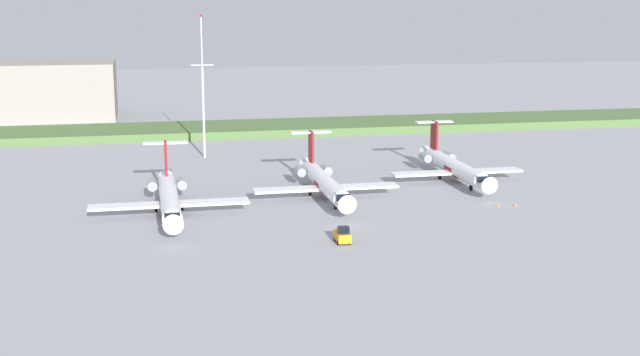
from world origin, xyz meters
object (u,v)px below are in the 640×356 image
(regional_jet_second, at_px, (324,181))
(regional_jet_third, at_px, (454,166))
(regional_jet_nearest, at_px, (169,197))
(antenna_mast, at_px, (203,100))
(safety_cone_front_marker, at_px, (498,205))
(baggage_tug, at_px, (343,235))
(safety_cone_mid_marker, at_px, (515,205))

(regional_jet_second, xyz_separation_m, regional_jet_third, (24.56, 7.68, 0.00))
(regional_jet_nearest, relative_size, antenna_mast, 1.11)
(regional_jet_nearest, xyz_separation_m, safety_cone_front_marker, (48.76, -5.70, -2.26))
(regional_jet_nearest, height_order, baggage_tug, regional_jet_nearest)
(baggage_tug, bearing_deg, safety_cone_front_marker, 27.27)
(regional_jet_nearest, distance_m, regional_jet_third, 50.76)
(regional_jet_nearest, relative_size, regional_jet_second, 1.00)
(regional_jet_nearest, bearing_deg, safety_cone_mid_marker, -6.62)
(regional_jet_third, bearing_deg, regional_jet_second, -162.64)
(antenna_mast, distance_m, baggage_tug, 66.90)
(antenna_mast, bearing_deg, safety_cone_front_marker, -51.47)
(baggage_tug, distance_m, safety_cone_mid_marker, 33.28)
(regional_jet_second, xyz_separation_m, safety_cone_mid_marker, (27.09, -11.93, -2.26))
(regional_jet_second, height_order, baggage_tug, regional_jet_second)
(antenna_mast, height_order, safety_cone_mid_marker, antenna_mast)
(regional_jet_third, bearing_deg, regional_jet_nearest, -164.42)
(regional_jet_second, relative_size, baggage_tug, 9.69)
(regional_jet_nearest, relative_size, safety_cone_front_marker, 56.36)
(baggage_tug, relative_size, safety_cone_mid_marker, 5.82)
(antenna_mast, bearing_deg, regional_jet_second, -67.82)
(safety_cone_front_marker, distance_m, safety_cone_mid_marker, 2.68)
(baggage_tug, bearing_deg, regional_jet_nearest, 136.83)
(regional_jet_second, height_order, safety_cone_front_marker, regional_jet_second)
(regional_jet_nearest, bearing_deg, antenna_mast, 79.35)
(regional_jet_second, height_order, safety_cone_mid_marker, regional_jet_second)
(regional_jet_third, relative_size, baggage_tug, 9.69)
(antenna_mast, height_order, baggage_tug, antenna_mast)
(regional_jet_nearest, distance_m, regional_jet_second, 25.06)
(regional_jet_nearest, bearing_deg, regional_jet_third, 15.58)
(regional_jet_second, distance_m, regional_jet_third, 25.73)
(regional_jet_nearest, relative_size, baggage_tug, 9.69)
(regional_jet_second, relative_size, antenna_mast, 1.11)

